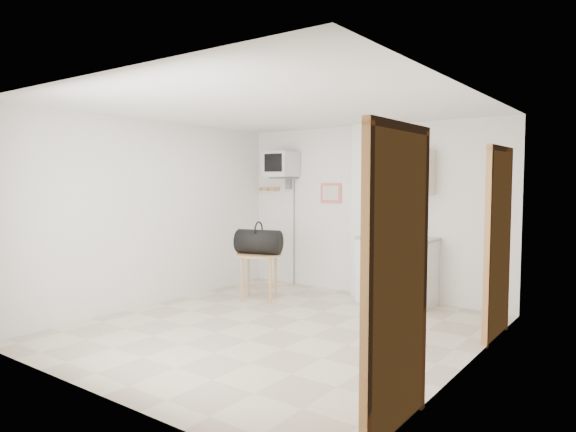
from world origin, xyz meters
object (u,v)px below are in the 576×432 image
Objects in this scene: duffel_bag at (259,242)px; water_bottle at (389,334)px; round_table at (259,259)px; crt_television at (281,165)px.

water_bottle is (2.41, -0.88, -0.68)m from duffel_bag.
water_bottle is (2.44, -0.91, -0.42)m from round_table.
crt_television is 1.72m from round_table.
round_table is 0.26m from duffel_bag.
duffel_bag is at bearing -70.16° from crt_television.
round_table reaches higher than water_bottle.
water_bottle is at bearing -34.36° from crt_television.
round_table is at bearing 109.50° from duffel_bag.
water_bottle is (2.78, -1.90, -1.78)m from crt_television.
water_bottle is at bearing -34.38° from duffel_bag.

